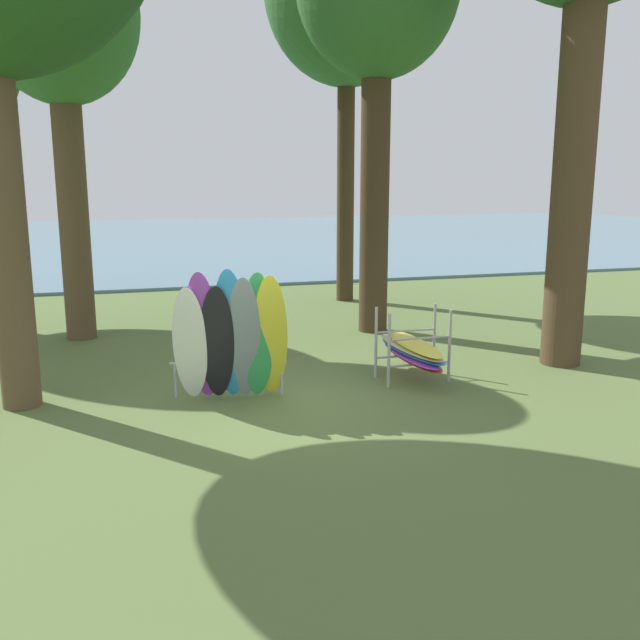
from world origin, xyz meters
TOP-DOWN VIEW (x-y plane):
  - ground_plane at (0.00, 0.00)m, footprint 80.00×80.00m
  - lake_water at (0.00, 29.68)m, footprint 80.00×36.00m
  - tree_mid_behind at (-2.97, 5.69)m, footprint 3.14×3.14m
  - leaning_board_pile at (-0.53, 0.41)m, footprint 1.87×1.04m
  - board_storage_rack at (2.62, 0.73)m, footprint 1.15×2.13m

SIDE VIEW (x-z plane):
  - ground_plane at x=0.00m, z-range 0.00..0.00m
  - lake_water at x=0.00m, z-range 0.00..0.10m
  - board_storage_rack at x=2.62m, z-range -0.10..1.15m
  - leaning_board_pile at x=-0.53m, z-range -0.07..2.07m
  - tree_mid_behind at x=-2.97m, z-range 2.20..10.65m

